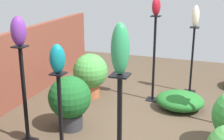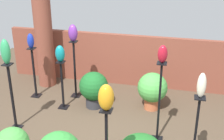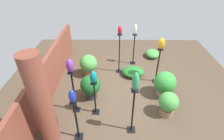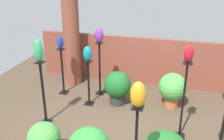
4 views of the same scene
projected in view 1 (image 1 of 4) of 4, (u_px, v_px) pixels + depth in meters
name	position (u px, v px, depth m)	size (l,w,h in m)	color
ground_plane	(142.00, 128.00, 4.50)	(8.00, 8.00, 0.00)	#4C3D2D
brick_wall_back	(9.00, 72.00, 5.03)	(5.60, 0.12, 1.25)	brown
pedestal_ivory	(192.00, 63.00, 5.71)	(0.20, 0.20, 1.23)	black
pedestal_ruby	(154.00, 63.00, 5.31)	(0.20, 0.20, 1.48)	black
pedestal_teal	(61.00, 118.00, 3.76)	(0.20, 0.20, 1.05)	black
pedestal_violet	(25.00, 100.00, 3.97)	(0.20, 0.20, 1.30)	black
art_vase_ivory	(196.00, 16.00, 5.45)	(0.13, 0.13, 0.38)	beige
art_vase_ruby	(156.00, 6.00, 5.03)	(0.16, 0.14, 0.30)	maroon
art_vase_jade	(120.00, 49.00, 2.61)	(0.17, 0.16, 0.45)	#2D9356
art_vase_teal	(57.00, 59.00, 3.54)	(0.19, 0.18, 0.34)	#0F727A
art_vase_violet	(18.00, 31.00, 3.71)	(0.20, 0.18, 0.36)	#6B2D8C
potted_plant_walkway_edge	(90.00, 73.00, 5.53)	(0.62, 0.62, 0.80)	#B25B38
potted_plant_front_right	(70.00, 100.00, 4.39)	(0.61, 0.61, 0.78)	#2D2D33
foliage_bed_east	(180.00, 101.00, 5.11)	(0.69, 0.78, 0.29)	#236B28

